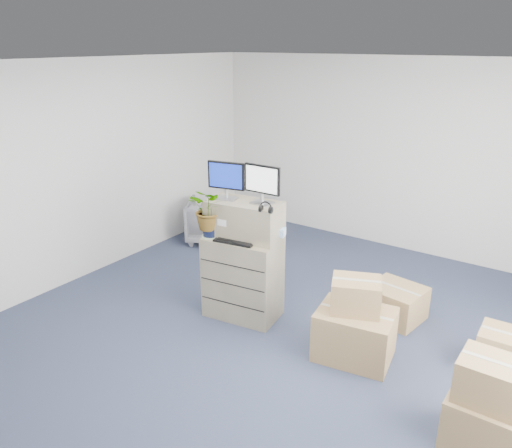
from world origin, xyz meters
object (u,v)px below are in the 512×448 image
at_px(filing_cabinet_lower, 243,277).
at_px(monitor_left, 226,178).
at_px(keyboard, 235,241).
at_px(monitor_right, 262,182).
at_px(office_chair, 211,218).
at_px(water_bottle, 250,228).
at_px(potted_plant, 210,215).

bearing_deg(filing_cabinet_lower, monitor_left, 170.75).
xyz_separation_m(monitor_left, keyboard, (0.22, -0.14, -0.63)).
height_order(monitor_right, office_chair, monitor_right).
distance_m(filing_cabinet_lower, monitor_right, 1.14).
bearing_deg(filing_cabinet_lower, office_chair, 130.26).
xyz_separation_m(filing_cabinet_lower, keyboard, (0.00, -0.14, 0.49)).
xyz_separation_m(monitor_right, keyboard, (-0.19, -0.23, -0.63)).
bearing_deg(keyboard, water_bottle, 62.53).
bearing_deg(monitor_left, water_bottle, -3.56).
bearing_deg(office_chair, potted_plant, 99.44).
distance_m(monitor_left, keyboard, 0.68).
bearing_deg(keyboard, potted_plant, 174.95).
bearing_deg(keyboard, monitor_right, 39.91).
relative_size(filing_cabinet_lower, potted_plant, 1.94).
height_order(keyboard, potted_plant, potted_plant).
distance_m(filing_cabinet_lower, keyboard, 0.51).
bearing_deg(monitor_right, keyboard, -130.76).
xyz_separation_m(water_bottle, office_chair, (-1.83, 1.52, -0.70)).
bearing_deg(monitor_right, monitor_left, -168.69).
xyz_separation_m(monitor_left, monitor_right, (0.41, 0.09, 0.00)).
distance_m(keyboard, potted_plant, 0.40).
height_order(monitor_left, water_bottle, monitor_left).
relative_size(filing_cabinet_lower, keyboard, 2.12).
bearing_deg(filing_cabinet_lower, monitor_right, 17.06).
relative_size(keyboard, office_chair, 0.61).
bearing_deg(potted_plant, monitor_left, 59.67).
bearing_deg(office_chair, keyboard, 105.51).
distance_m(monitor_right, water_bottle, 0.54).
distance_m(monitor_right, potted_plant, 0.69).
height_order(water_bottle, office_chair, water_bottle).
xyz_separation_m(monitor_right, potted_plant, (-0.51, -0.26, -0.39)).
bearing_deg(water_bottle, keyboard, -107.37).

